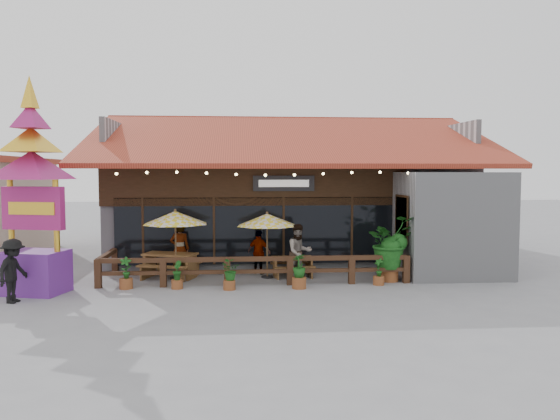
{
  "coord_description": "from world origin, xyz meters",
  "views": [
    {
      "loc": [
        -2.2,
        -17.66,
        3.61
      ],
      "look_at": [
        -0.66,
        1.5,
        2.26
      ],
      "focal_mm": 35.0,
      "sensor_mm": 36.0,
      "label": 1
    }
  ],
  "objects": [
    {
      "name": "umbrella_right",
      "position": [
        -1.16,
        0.74,
        1.98
      ],
      "size": [
        2.66,
        2.66,
        2.27
      ],
      "color": "brown",
      "rests_on": "ground"
    },
    {
      "name": "thai_sign_tower",
      "position": [
        -8.17,
        -1.1,
        3.64
      ],
      "size": [
        3.12,
        3.12,
        6.89
      ],
      "color": "#65268C",
      "rests_on": "ground"
    },
    {
      "name": "planter_d",
      "position": [
        -0.27,
        -1.07,
        0.52
      ],
      "size": [
        0.55,
        0.55,
        1.07
      ],
      "color": "brown",
      "rests_on": "ground"
    },
    {
      "name": "ground",
      "position": [
        0.0,
        0.0,
        0.0
      ],
      "size": [
        100.0,
        100.0,
        0.0
      ],
      "primitive_type": "plane",
      "color": "gray",
      "rests_on": "ground"
    },
    {
      "name": "planter_a",
      "position": [
        -5.61,
        -0.69,
        0.42
      ],
      "size": [
        0.41,
        0.41,
        0.99
      ],
      "color": "brown",
      "rests_on": "ground"
    },
    {
      "name": "patio_railing",
      "position": [
        -2.25,
        -0.27,
        0.61
      ],
      "size": [
        10.0,
        2.6,
        0.92
      ],
      "color": "#402217",
      "rests_on": "ground"
    },
    {
      "name": "diner_a",
      "position": [
        -4.18,
        1.49,
        0.92
      ],
      "size": [
        0.7,
        0.49,
        1.84
      ],
      "primitive_type": "imported",
      "rotation": [
        0.0,
        0.0,
        3.22
      ],
      "color": "#351F10",
      "rests_on": "ground"
    },
    {
      "name": "pedestrian",
      "position": [
        -8.35,
        -2.26,
        0.89
      ],
      "size": [
        0.89,
        1.26,
        1.78
      ],
      "primitive_type": "imported",
      "rotation": [
        0.0,
        0.0,
        1.35
      ],
      "color": "black",
      "rests_on": "ground"
    },
    {
      "name": "planter_e",
      "position": [
        2.32,
        -0.75,
        0.36
      ],
      "size": [
        0.35,
        0.37,
        0.87
      ],
      "color": "brown",
      "rests_on": "ground"
    },
    {
      "name": "restaurant_building",
      "position": [
        0.26,
        6.61,
        2.21
      ],
      "size": [
        15.5,
        14.73,
        6.09
      ],
      "color": "#AAABAF",
      "rests_on": "ground"
    },
    {
      "name": "planter_c",
      "position": [
        -2.43,
        -1.08,
        0.52
      ],
      "size": [
        0.71,
        0.67,
        0.92
      ],
      "color": "brown",
      "rests_on": "ground"
    },
    {
      "name": "diner_c",
      "position": [
        -1.4,
        1.47,
        0.78
      ],
      "size": [
        0.96,
        0.83,
        1.55
      ],
      "primitive_type": "imported",
      "rotation": [
        0.0,
        0.0,
        2.54
      ],
      "color": "#351F10",
      "rests_on": "ground"
    },
    {
      "name": "planter_b",
      "position": [
        -4.04,
        -0.81,
        0.39
      ],
      "size": [
        0.36,
        0.37,
        0.87
      ],
      "color": "brown",
      "rests_on": "ground"
    },
    {
      "name": "diner_b",
      "position": [
        -0.12,
        0.27,
        0.94
      ],
      "size": [
        1.09,
        0.96,
        1.87
      ],
      "primitive_type": "imported",
      "rotation": [
        0.0,
        0.0,
        0.32
      ],
      "color": "#351F10",
      "rests_on": "ground"
    },
    {
      "name": "picnic_table_left",
      "position": [
        -4.45,
        0.96,
        0.57
      ],
      "size": [
        2.16,
        2.01,
        0.85
      ],
      "color": "brown",
      "rests_on": "ground"
    },
    {
      "name": "umbrella_left",
      "position": [
        -4.24,
        0.7,
        2.07
      ],
      "size": [
        2.85,
        2.85,
        2.38
      ],
      "color": "brown",
      "rests_on": "ground"
    },
    {
      "name": "picnic_table_right",
      "position": [
        -0.27,
        0.92,
        0.46
      ],
      "size": [
        1.47,
        1.29,
        0.68
      ],
      "color": "brown",
      "rests_on": "ground"
    },
    {
      "name": "tropical_plant",
      "position": [
        2.84,
        -0.18,
        1.26
      ],
      "size": [
        1.99,
        1.88,
        2.2
      ],
      "color": "brown",
      "rests_on": "ground"
    }
  ]
}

